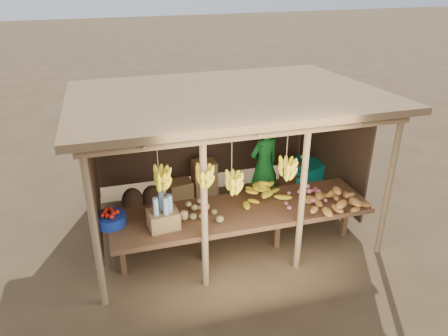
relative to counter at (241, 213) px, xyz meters
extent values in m
plane|color=brown|center=(0.00, 0.95, -0.74)|extent=(60.00, 60.00, 0.00)
cylinder|color=#9A774F|center=(-2.10, -0.55, 0.36)|extent=(0.09, 0.09, 2.20)
cylinder|color=#9A774F|center=(2.10, -0.55, 0.36)|extent=(0.09, 0.09, 2.20)
cylinder|color=#9A774F|center=(-2.10, 2.45, 0.36)|extent=(0.09, 0.09, 2.20)
cylinder|color=#9A774F|center=(2.10, 2.45, 0.36)|extent=(0.09, 0.09, 2.20)
cylinder|color=#9A774F|center=(-0.70, -0.55, 0.36)|extent=(0.09, 0.09, 2.20)
cylinder|color=#9A774F|center=(0.70, -0.55, 0.36)|extent=(0.09, 0.09, 2.20)
cylinder|color=#9A774F|center=(0.00, -0.55, 1.46)|extent=(4.40, 0.09, 0.09)
cylinder|color=#9A774F|center=(0.00, 2.45, 1.46)|extent=(4.40, 0.09, 0.09)
cube|color=olive|center=(0.00, 0.95, 1.55)|extent=(4.70, 3.50, 0.28)
cube|color=#412C1E|center=(0.00, 2.43, 0.47)|extent=(4.20, 0.04, 1.98)
cube|color=#412C1E|center=(-2.08, 1.15, 0.47)|extent=(0.04, 2.40, 1.98)
cube|color=#412C1E|center=(2.08, 1.15, 0.47)|extent=(0.04, 2.40, 1.98)
cube|color=brown|center=(0.00, 0.00, 0.02)|extent=(3.90, 1.05, 0.08)
cube|color=brown|center=(-1.80, 0.00, -0.38)|extent=(0.08, 0.08, 0.72)
cube|color=brown|center=(-0.60, 0.00, -0.38)|extent=(0.08, 0.08, 0.72)
cube|color=brown|center=(0.60, 0.00, -0.38)|extent=(0.08, 0.08, 0.72)
cube|color=brown|center=(1.80, 0.00, -0.38)|extent=(0.08, 0.08, 0.72)
cylinder|color=navy|center=(-1.90, 0.13, 0.14)|extent=(0.43, 0.43, 0.15)
cube|color=olive|center=(-1.19, -0.15, 0.19)|extent=(0.44, 0.37, 0.26)
imported|color=#176822|center=(0.85, 1.30, 0.10)|extent=(0.71, 0.57, 1.68)
cube|color=brown|center=(1.71, 1.44, -0.43)|extent=(0.85, 0.79, 0.63)
cube|color=#0B7E75|center=(1.71, 1.44, -0.08)|extent=(0.94, 0.89, 0.06)
cube|color=olive|center=(-0.10, 1.97, -0.54)|extent=(0.47, 0.39, 0.35)
cube|color=olive|center=(-0.10, 1.97, -0.19)|extent=(0.47, 0.39, 0.35)
cube|color=olive|center=(-0.59, 1.97, -0.54)|extent=(0.47, 0.39, 0.35)
ellipsoid|color=#412C1E|center=(-1.50, 1.76, -0.50)|extent=(0.40, 0.40, 0.54)
ellipsoid|color=#412C1E|center=(-1.14, 1.76, -0.50)|extent=(0.40, 0.40, 0.54)
camera|label=1|loc=(-1.80, -5.32, 3.48)|focal=35.00mm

